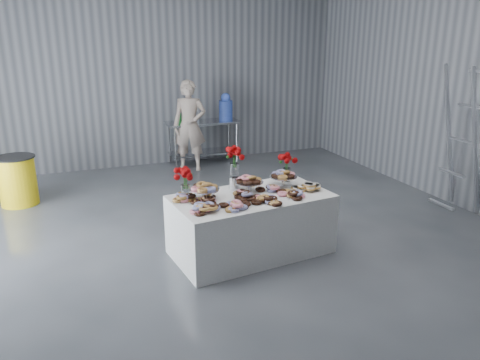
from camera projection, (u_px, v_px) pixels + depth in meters
The scene contains 17 objects.
ground at pixel (226, 253), 5.86m from camera, with size 9.00×9.00×0.00m, color #383A3F.
room_walls at pixel (198, 33), 5.03m from camera, with size 8.04×9.04×4.02m.
display_table at pixel (251, 224), 5.78m from camera, with size 1.90×1.00×0.75m, color white.
prep_table at pixel (203, 135), 9.65m from camera, with size 1.50×0.60×0.90m.
donut_mounds at pixel (253, 194), 5.61m from camera, with size 1.80×0.80×0.09m, color #B98143, non-canonical shape.
cake_stand_left at pixel (204, 188), 5.51m from camera, with size 0.36×0.36×0.17m.
cake_stand_mid at pixel (249, 181), 5.77m from camera, with size 0.36×0.36×0.17m.
cake_stand_right at pixel (283, 175), 5.99m from camera, with size 0.36×0.36×0.17m.
danish_pile at pixel (309, 186), 5.86m from camera, with size 0.48×0.48×0.11m, color white, non-canonical shape.
bouquet_left at pixel (185, 175), 5.46m from camera, with size 0.26×0.26×0.42m.
bouquet_right at pixel (287, 159), 6.14m from camera, with size 0.26×0.26×0.42m.
bouquet_center at pixel (234, 159), 5.82m from camera, with size 0.26×0.26×0.57m.
water_jug at pixel (226, 108), 9.66m from camera, with size 0.28×0.28×0.55m.
drink_bottles at pixel (189, 117), 9.32m from camera, with size 0.54×0.08×0.27m, color #268C33, non-canonical shape.
person at pixel (190, 126), 9.17m from camera, with size 0.65×0.43×1.78m, color #CC8C93.
trash_barrel at pixel (17, 181), 7.42m from camera, with size 0.62×0.62×0.79m.
stepladder at pixel (461, 140), 6.92m from camera, with size 0.24×0.55×2.24m, color silver, non-canonical shape.
Camera 1 is at (-1.75, -5.02, 2.64)m, focal length 35.00 mm.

